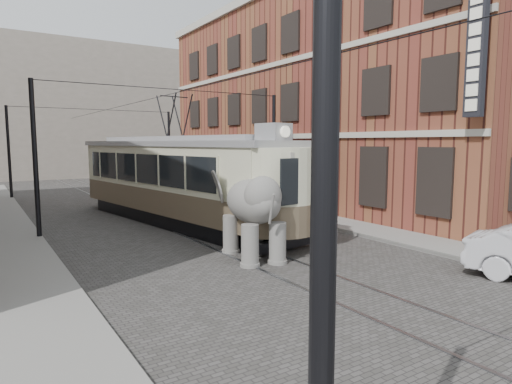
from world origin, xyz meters
TOP-DOWN VIEW (x-y plane):
  - ground at (0.00, 0.00)m, footprint 120.00×120.00m
  - tram_rails at (0.00, 0.00)m, footprint 1.54×80.00m
  - sidewalk_right at (6.00, 0.00)m, footprint 2.00×60.00m
  - sidewalk_left at (-6.50, 0.00)m, footprint 2.00×60.00m
  - brick_building at (11.00, 9.00)m, footprint 8.00×26.00m
  - distant_block at (0.00, 40.00)m, footprint 28.00×10.00m
  - catenary at (-0.20, 5.00)m, footprint 11.00×30.20m
  - tram at (0.15, 6.50)m, footprint 5.04×14.76m
  - elephant at (-0.17, -0.54)m, footprint 3.34×4.98m

SIDE VIEW (x-z plane):
  - ground at x=0.00m, z-range 0.00..0.00m
  - tram_rails at x=0.00m, z-range 0.00..0.02m
  - sidewalk_right at x=6.00m, z-range 0.00..0.15m
  - sidewalk_left at x=-6.50m, z-range 0.00..0.15m
  - elephant at x=-0.17m, z-range 0.00..2.81m
  - tram at x=0.15m, z-range 0.00..5.75m
  - catenary at x=-0.20m, z-range 0.00..6.00m
  - brick_building at x=11.00m, z-range 0.00..12.00m
  - distant_block at x=0.00m, z-range 0.00..14.00m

